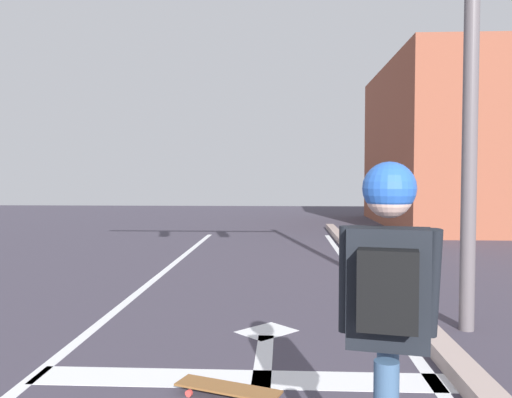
{
  "coord_description": "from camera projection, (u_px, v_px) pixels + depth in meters",
  "views": [
    {
      "loc": [
        1.74,
        1.27,
        1.68
      ],
      "look_at": [
        1.42,
        7.58,
        1.4
      ],
      "focal_mm": 36.82,
      "sensor_mm": 36.0,
      "label": 1
    }
  ],
  "objects": [
    {
      "name": "lane_line_curbside",
      "position": [
        419.0,
        362.0,
        4.73
      ],
      "size": [
        0.12,
        20.0,
        0.01
      ],
      "primitive_type": "cube",
      "color": "silver",
      "rests_on": "ground"
    },
    {
      "name": "stop_bar",
      "position": [
        241.0,
        379.0,
        4.33
      ],
      "size": [
        3.46,
        0.4,
        0.01
      ],
      "primitive_type": "cube",
      "color": "silver",
      "rests_on": "ground"
    },
    {
      "name": "skater",
      "position": [
        388.0,
        293.0,
        2.43
      ],
      "size": [
        0.46,
        0.62,
        1.67
      ],
      "color": "#375477",
      "rests_on": "skateboard"
    },
    {
      "name": "spare_skateboard",
      "position": [
        228.0,
        389.0,
        3.97
      ],
      "size": [
        0.84,
        0.49,
        0.08
      ],
      "color": "brown",
      "rests_on": "ground"
    },
    {
      "name": "lane_arrow_stem",
      "position": [
        264.0,
        359.0,
        4.81
      ],
      "size": [
        0.16,
        1.4,
        0.01
      ],
      "primitive_type": "cube",
      "color": "silver",
      "rests_on": "ground"
    },
    {
      "name": "lane_arrow_head",
      "position": [
        267.0,
        331.0,
        5.66
      ],
      "size": [
        0.71,
        0.71,
        0.01
      ],
      "primitive_type": "cube",
      "rotation": [
        0.0,
        0.0,
        0.79
      ],
      "color": "silver",
      "rests_on": "ground"
    },
    {
      "name": "lane_line_center",
      "position": [
        61.0,
        355.0,
        4.9
      ],
      "size": [
        0.12,
        20.0,
        0.01
      ],
      "primitive_type": "cube",
      "color": "silver",
      "rests_on": "ground"
    },
    {
      "name": "curb_strip",
      "position": [
        448.0,
        355.0,
        4.71
      ],
      "size": [
        0.24,
        24.0,
        0.14
      ],
      "primitive_type": "cube",
      "color": "#A7928B",
      "rests_on": "ground"
    }
  ]
}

